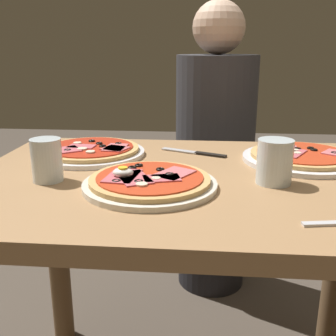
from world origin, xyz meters
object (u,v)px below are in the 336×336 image
pizza_foreground (149,182)px  knife (198,153)px  dining_table (191,227)px  pizza_across_left (91,151)px  water_glass_near (47,163)px  water_glass_far (274,165)px  diner_person (214,160)px  pizza_across_right (303,157)px

pizza_foreground → knife: size_ratio=1.54×
dining_table → pizza_foreground: 0.19m
pizza_across_left → water_glass_near: water_glass_near is taller
water_glass_far → diner_person: diner_person is taller
dining_table → knife: bearing=87.1°
dining_table → pizza_foreground: (-0.09, -0.09, 0.14)m
pizza_across_left → knife: pizza_across_left is taller
water_glass_far → pizza_foreground: bearing=-168.8°
water_glass_near → diner_person: bearing=63.9°
diner_person → dining_table: bearing=84.4°
pizza_across_left → pizza_foreground: bearing=-51.8°
water_glass_near → pizza_across_right: bearing=19.5°
dining_table → pizza_across_left: (-0.28, 0.16, 0.14)m
pizza_foreground → water_glass_near: 0.23m
pizza_across_left → knife: 0.30m
pizza_across_right → water_glass_far: (-0.10, -0.19, 0.03)m
pizza_across_left → diner_person: (0.35, 0.57, -0.18)m
water_glass_near → knife: water_glass_near is taller
pizza_foreground → pizza_across_right: pizza_foreground is taller
pizza_across_right → knife: (-0.27, 0.05, -0.01)m
knife → diner_person: diner_person is taller
pizza_across_left → water_glass_near: 0.23m
dining_table → water_glass_near: size_ratio=10.90×
water_glass_far → knife: 0.29m
pizza_foreground → water_glass_near: (-0.23, 0.03, 0.03)m
diner_person → pizza_across_right: bearing=110.0°
knife → pizza_foreground: bearing=-108.6°
dining_table → diner_person: size_ratio=0.88×
pizza_foreground → water_glass_near: water_glass_near is taller
dining_table → knife: size_ratio=5.59×
pizza_across_left → water_glass_near: (-0.03, -0.22, 0.03)m
pizza_foreground → pizza_across_right: bearing=32.8°
pizza_across_right → water_glass_near: bearing=-160.5°
pizza_across_left → water_glass_near: size_ratio=3.10×
pizza_foreground → water_glass_far: size_ratio=2.93×
water_glass_near → water_glass_far: water_glass_far is taller
pizza_foreground → water_glass_near: size_ratio=3.00×
pizza_foreground → water_glass_far: water_glass_far is taller
pizza_across_right → water_glass_far: 0.21m
water_glass_far → diner_person: size_ratio=0.08×
dining_table → knife: knife is taller
knife → water_glass_near: bearing=-141.1°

